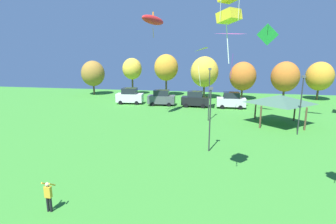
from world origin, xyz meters
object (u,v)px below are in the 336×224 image
Objects in this scene: kite_flying_6 at (193,60)px; treeline_tree_2 at (166,68)px; person_standing_near_foreground at (48,195)px; treeline_tree_3 at (204,72)px; parked_car_rightmost_in_row at (231,100)px; treeline_tree_1 at (132,69)px; park_pavilion at (280,99)px; treeline_tree_4 at (243,76)px; light_post_1 at (301,102)px; light_post_2 at (210,115)px; treeline_tree_0 at (93,74)px; parked_car_second_from_left at (161,98)px; kite_flying_0 at (236,44)px; parked_car_third_from_left at (195,99)px; kite_flying_5 at (267,35)px; treeline_tree_6 at (320,76)px; kite_flying_1 at (229,6)px; treeline_tree_5 at (285,77)px; parked_car_leftmost at (130,96)px; light_post_0 at (209,92)px; kite_flying_2 at (153,20)px.

kite_flying_6 is 15.29m from treeline_tree_2.
treeline_tree_3 reaches higher than person_standing_near_foreground.
parked_car_rightmost_in_row is 22.28m from treeline_tree_1.
park_pavilion reaches higher than person_standing_near_foreground.
park_pavilion is 0.90× the size of treeline_tree_4.
kite_flying_6 is 0.65× the size of park_pavilion.
person_standing_near_foreground is 0.28× the size of light_post_1.
light_post_2 reaches higher than person_standing_near_foreground.
parked_car_second_from_left is at bearing -28.03° from treeline_tree_0.
light_post_1 is 0.90× the size of treeline_tree_0.
kite_flying_0 is 11.50m from parked_car_third_from_left.
parked_car_third_from_left reaches higher than parked_car_second_from_left.
park_pavilion is 19.86m from treeline_tree_3.
parked_car_rightmost_in_row is (-3.72, 5.41, -9.45)m from kite_flying_5.
treeline_tree_6 is (10.73, 19.09, 1.25)m from park_pavilion.
treeline_tree_4 is (21.68, -1.83, -0.99)m from treeline_tree_1.
kite_flying_1 is at bearing -120.78° from light_post_1.
treeline_tree_3 reaches higher than light_post_2.
treeline_tree_0 is at bearing 155.29° from kite_flying_5.
kite_flying_6 is at bearing -142.60° from treeline_tree_5.
treeline_tree_4 is at bearing 27.96° from parked_car_second_from_left.
person_standing_near_foreground is 0.21× the size of treeline_tree_2.
treeline_tree_6 reaches higher than person_standing_near_foreground.
person_standing_near_foreground is at bearing -120.80° from kite_flying_5.
parked_car_leftmost is at bearing -147.19° from treeline_tree_3.
kite_flying_6 is (-9.41, 1.62, -3.20)m from kite_flying_5.
light_post_0 is (7.75, 21.45, 2.73)m from person_standing_near_foreground.
parked_car_second_from_left is 16.04m from treeline_tree_4.
kite_flying_1 is 19.17m from kite_flying_2.
kite_flying_2 is 11.03m from light_post_0.
kite_flying_2 is 0.69× the size of treeline_tree_0.
treeline_tree_3 is (-9.80, 17.16, 1.91)m from park_pavilion.
light_post_2 is at bearing 97.64° from kite_flying_1.
treeline_tree_5 is 1.01× the size of treeline_tree_6.
treeline_tree_0 is at bearing 137.73° from parked_car_leftmost.
light_post_2 is at bearing -60.65° from treeline_tree_1.
person_standing_near_foreground is at bearing -127.15° from park_pavilion.
kite_flying_5 is at bearing 45.02° from person_standing_near_foreground.
kite_flying_0 reaches higher than treeline_tree_2.
light_post_2 is 35.03m from treeline_tree_6.
light_post_0 is at bearing -85.08° from treeline_tree_3.
parked_car_rightmost_in_row is 28.86m from treeline_tree_0.
treeline_tree_5 is (12.63, 16.33, 0.65)m from light_post_0.
kite_flying_2 is (-8.32, 17.21, 1.44)m from kite_flying_1.
person_standing_near_foreground is 40.19m from treeline_tree_2.
light_post_0 is 0.81× the size of treeline_tree_2.
light_post_2 is (-2.66, -13.39, -6.27)m from kite_flying_0.
park_pavilion is (16.32, -9.03, 1.84)m from parked_car_second_from_left.
treeline_tree_2 is (-6.65, 10.00, 4.39)m from parked_car_third_from_left.
parked_car_second_from_left is at bearing 113.27° from light_post_2.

